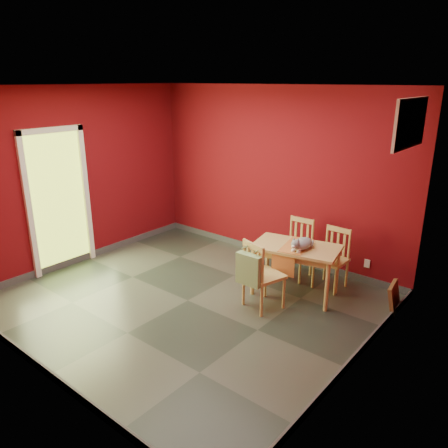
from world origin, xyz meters
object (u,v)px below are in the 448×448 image
Objects in this scene: dining_table at (296,252)px; chair_near at (261,274)px; chair_far_left at (297,248)px; picture_frame at (394,298)px; cat at (303,242)px; chair_far_right at (332,258)px; tote_bag at (249,269)px.

chair_near is (-0.14, -0.60, -0.14)m from dining_table.
chair_far_left is 1.52m from picture_frame.
cat is at bearing -23.65° from dining_table.
chair_far_right is at bearing 69.41° from chair_near.
picture_frame is (1.10, 0.41, -0.61)m from cat.
chair_far_right is at bearing 61.42° from dining_table.
tote_bag reaches higher than dining_table.
chair_far_right is (0.28, 0.52, -0.18)m from dining_table.
cat is (0.40, -0.57, 0.36)m from chair_far_left.
dining_table is at bearing -61.47° from chair_far_left.
tote_bag is (-0.04, -0.21, 0.13)m from chair_near.
chair_far_right is at bearing 71.82° from cat.
picture_frame is (0.93, -0.16, -0.24)m from chair_far_right.
chair_far_left is 2.09× the size of cat.
dining_table is 0.83m from tote_bag.
picture_frame is at bearing -10.05° from chair_far_right.
cat is 1.06× the size of picture_frame.
cat reaches higher than picture_frame.
tote_bag is at bearing -100.14° from chair_near.
dining_table is 2.63× the size of tote_bag.
dining_table is 1.33m from picture_frame.
picture_frame is (1.21, 0.35, -0.42)m from dining_table.
tote_bag is 1.19× the size of picture_frame.
picture_frame is at bearing -6.21° from chair_far_left.
cat reaches higher than tote_bag.
tote_bag is 0.84m from cat.
cat is (0.29, 0.76, 0.21)m from tote_bag.
chair_far_right is 2.16× the size of picture_frame.
cat reaches higher than chair_far_right.
dining_table is at bearing -118.58° from chair_far_right.
chair_near is 2.19× the size of cat.
chair_far_left is 0.78m from cat.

